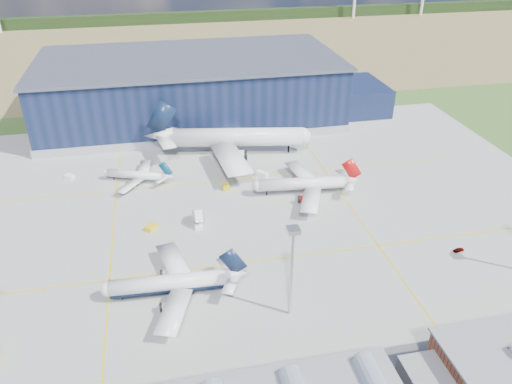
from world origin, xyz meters
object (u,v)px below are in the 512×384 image
object	(u,v)px
airstair	(198,219)
light_mast_center	(292,258)
airliner_navy	(168,276)
airliner_red	(302,178)
car_a	(459,250)
gse_cart_b	(70,177)
airliner_regional	(135,171)
gse_van_b	(262,174)
hangar	(197,91)
gse_tug_b	(151,228)
airliner_widebody	(237,128)
gse_tug_c	(226,187)

from	to	relation	value
airstair	light_mast_center	bearing A→B (deg)	-73.83
airliner_navy	airliner_red	size ratio (longest dim) A/B	0.98
car_a	gse_cart_b	bearing A→B (deg)	46.27
airstair	car_a	distance (m)	71.41
gse_cart_b	airliner_regional	bearing A→B (deg)	-71.05
light_mast_center	airliner_red	distance (m)	54.89
gse_cart_b	car_a	xyz separation A→B (m)	(105.23, -63.36, -0.17)
gse_van_b	gse_cart_b	bearing A→B (deg)	122.70
hangar	airliner_regional	world-z (taller)	hangar
hangar	car_a	world-z (taller)	hangar
gse_cart_b	gse_tug_b	bearing A→B (deg)	-108.37
airliner_widebody	airstair	xyz separation A→B (m)	(-19.13, -44.50, -8.18)
gse_tug_c	car_a	world-z (taller)	gse_tug_c
airliner_regional	gse_cart_b	distance (m)	22.96
airliner_red	gse_van_b	xyz separation A→B (m)	(-9.80, 13.85, -4.80)
light_mast_center	gse_cart_b	xyz separation A→B (m)	(-55.50, 76.71, -14.74)
airliner_widebody	airstair	size ratio (longest dim) A/B	11.26
light_mast_center	car_a	world-z (taller)	light_mast_center
airliner_navy	airliner_regional	size ratio (longest dim) A/B	1.41
light_mast_center	gse_van_b	distance (m)	66.98
hangar	airliner_regional	size ratio (longest dim) A/B	5.91
gse_tug_c	gse_cart_b	xyz separation A→B (m)	(-50.25, 17.53, -0.04)
airliner_regional	light_mast_center	bearing A→B (deg)	136.91
gse_cart_b	car_a	distance (m)	122.84
car_a	gse_van_b	bearing A→B (deg)	26.40
light_mast_center	gse_cart_b	size ratio (longest dim) A/B	7.17
airliner_widebody	airstair	world-z (taller)	airliner_widebody
gse_tug_b	gse_tug_c	distance (m)	30.76
gse_cart_b	airstair	xyz separation A→B (m)	(39.20, -36.21, 1.03)
gse_tug_c	hangar	bearing A→B (deg)	92.29
airliner_regional	car_a	world-z (taller)	airliner_regional
hangar	airliner_navy	bearing A→B (deg)	-99.41
airliner_red	airliner_widebody	size ratio (longest dim) A/B	0.58
airliner_regional	gse_tug_b	distance (m)	30.21
airliner_navy	gse_van_b	bearing A→B (deg)	-119.47
gse_van_b	gse_cart_b	distance (m)	64.43
airliner_red	car_a	distance (m)	49.80
gse_van_b	hangar	bearing A→B (deg)	57.33
gse_van_b	airstair	xyz separation A→B (m)	(-24.14, -24.42, 0.77)
gse_tug_c	car_a	bearing A→B (deg)	-39.22
gse_van_b	gse_cart_b	size ratio (longest dim) A/B	1.31
airliner_regional	car_a	bearing A→B (deg)	166.99
gse_cart_b	airstair	distance (m)	53.37
hangar	airliner_widebody	distance (m)	41.08
gse_tug_c	gse_cart_b	size ratio (longest dim) A/B	1.05
gse_cart_b	airliner_red	bearing A→B (deg)	-73.19
gse_van_b	airstair	bearing A→B (deg)	178.57
gse_tug_c	gse_van_b	bearing A→B (deg)	24.30
gse_van_b	airstair	distance (m)	34.35
airliner_red	airstair	world-z (taller)	airliner_red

